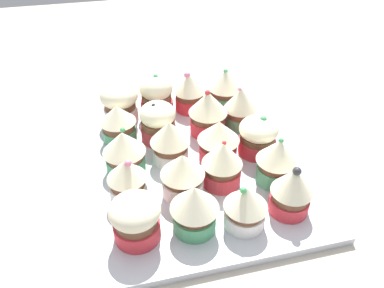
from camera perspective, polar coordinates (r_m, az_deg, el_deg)
The scene contains 22 objects.
ground_plane at distance 62.28cm, azimuth 0.00°, elevation -4.14°, with size 180.00×180.00×3.00cm, color #B2A899.
baking_tray at distance 60.89cm, azimuth 0.00°, elevation -2.67°, with size 40.54×33.49×1.20cm.
cupcake_0 at distance 51.61cm, azimuth 14.91°, elevation -6.71°, with size 5.60×5.60×7.83cm.
cupcake_1 at distance 55.50cm, azimuth 12.71°, elevation -2.40°, with size 5.96×5.96×7.73cm.
cupcake_2 at distance 60.85cm, azimuth 9.99°, elevation 1.27°, with size 6.27×6.27×6.77cm.
cupcake_3 at distance 66.36cm, azimuth 7.32°, elevation 5.56°, with size 5.75×5.75×7.73cm.
cupcake_4 at distance 71.88cm, azimuth 5.03°, elevation 8.40°, with size 6.19×6.19×7.67cm.
cupcake_5 at distance 49.02cm, azimuth 8.14°, elevation -9.29°, with size 5.73×5.73×6.76cm.
cupcake_6 at distance 54.08cm, azimuth 4.59°, elevation -2.96°, with size 5.92×5.92×7.49cm.
cupcake_7 at distance 58.45cm, azimuth 4.04°, elevation 0.67°, with size 6.58×6.58×7.08cm.
cupcake_8 at distance 63.95cm, azimuth 2.44°, elevation 4.91°, with size 6.64×6.64×8.31cm.
cupcake_9 at distance 70.49cm, azimuth -0.38°, elevation 7.93°, with size 5.66×5.66×7.70cm.
cupcake_10 at distance 47.70cm, azimuth 0.38°, elevation -9.56°, with size 6.26×6.26×7.29cm.
cupcake_11 at distance 52.25cm, azimuth -1.43°, elevation -4.63°, with size 6.26×6.26×7.16cm.
cupcake_12 at distance 57.94cm, azimuth -3.35°, elevation 0.52°, with size 6.24×6.24×7.34cm.
cupcake_13 at distance 62.82cm, azimuth -5.19°, elevation 3.40°, with size 6.01×6.01×7.31cm.
cupcake_14 at distance 69.53cm, azimuth -5.44°, elevation 7.38°, with size 6.09×6.09×8.00cm.
cupcake_15 at distance 47.62cm, azimuth -8.55°, elevation -11.04°, with size 6.43×6.43×6.60cm.
cupcake_16 at distance 52.42cm, azimuth -9.80°, elevation -5.41°, with size 5.48×5.48×7.24cm.
cupcake_17 at distance 57.52cm, azimuth -10.30°, elevation -0.72°, with size 6.50×6.50×7.28cm.
cupcake_18 at distance 63.61cm, azimuth -11.13°, elevation 3.17°, with size 5.96×5.96×6.76cm.
cupcake_19 at distance 68.50cm, azimuth -10.91°, elevation 6.24°, with size 6.70×6.70×7.29cm.
Camera 1 is at (-44.95, 10.76, 40.23)cm, focal length 35.13 mm.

